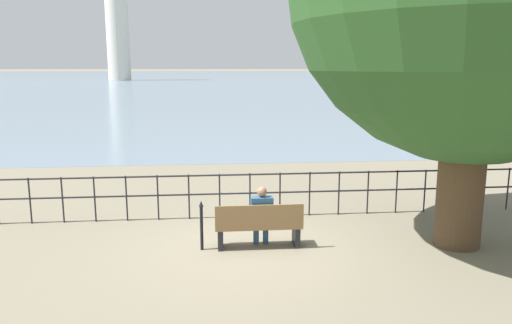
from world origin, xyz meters
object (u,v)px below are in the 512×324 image
Objects in this scene: harbor_lighthouse at (117,21)px; sailboat_2 at (420,96)px; seated_person_left at (262,214)px; closed_umbrella at (201,223)px; sailboat_1 at (407,104)px; park_bench at (259,227)px.

sailboat_2 is at bearing -59.74° from harbor_lighthouse.
seated_person_left is 46.29m from sailboat_2.
closed_umbrella is at bearing -176.06° from seated_person_left.
seated_person_left is 0.10× the size of sailboat_1.
seated_person_left is 34.23m from sailboat_1.
closed_umbrella is 46.90m from sailboat_2.
harbor_lighthouse is at bearing 100.70° from park_bench.
sailboat_1 is at bearing -66.17° from harbor_lighthouse.
closed_umbrella is (-1.17, -0.08, -0.12)m from seated_person_left.
harbor_lighthouse reaches higher than sailboat_1.
harbor_lighthouse reaches higher than park_bench.
sailboat_1 is (16.54, 30.67, -0.17)m from closed_umbrella.
park_bench is 0.21× the size of sailboat_2.
seated_person_left is 1.17m from closed_umbrella.
seated_person_left is 117.44m from harbor_lighthouse.
harbor_lighthouse is (-42.85, 73.46, 13.49)m from sailboat_2.
park_bench is 1.73× the size of closed_umbrella.
closed_umbrella is (-1.10, -0.00, 0.12)m from park_bench.
sailboat_1 reaches higher than closed_umbrella.
harbor_lighthouse reaches higher than sailboat_2.
harbor_lighthouse is at bearing 100.17° from closed_umbrella.
sailboat_1 is 92.88m from harbor_lighthouse.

